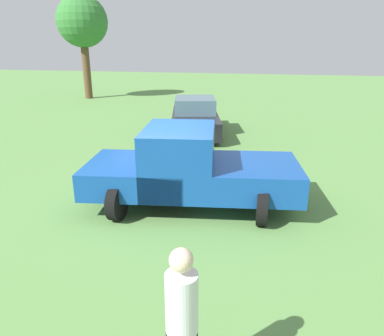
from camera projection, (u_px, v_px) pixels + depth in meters
ground_plane at (165, 201)px, 8.55m from camera, size 80.00×80.00×0.00m
pickup_truck at (187, 166)px, 8.07m from camera, size 2.86×4.94×1.81m
sedan_near at (195, 118)px, 14.84m from camera, size 4.75×2.84×1.46m
person_bystander at (182, 318)px, 3.51m from camera, size 0.45×0.45×1.76m
tree_back_right at (82, 23)px, 23.40m from camera, size 3.28×3.28×6.59m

